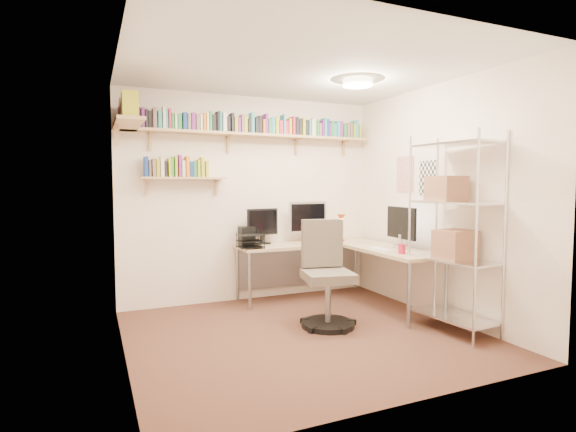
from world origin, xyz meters
name	(u,v)px	position (x,y,z in m)	size (l,w,h in m)	color
ground	(304,334)	(0.00, 0.00, 0.00)	(3.20, 3.20, 0.00)	#48281F
room_shell	(304,171)	(0.00, 0.00, 1.55)	(3.24, 3.04, 2.52)	beige
wall_shelves	(221,132)	(-0.43, 1.29, 2.03)	(3.12, 1.09, 0.80)	tan
corner_desk	(320,246)	(0.69, 0.98, 0.69)	(1.86, 1.81, 1.21)	tan
office_chair	(326,281)	(0.33, 0.17, 0.45)	(0.57, 0.58, 1.07)	black
wire_rack	(452,224)	(1.36, -0.47, 1.05)	(0.47, 0.86, 1.91)	silver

